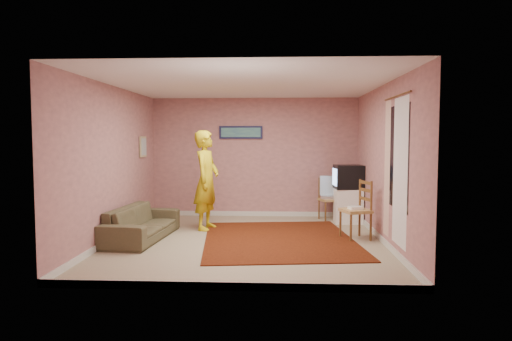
{
  "coord_description": "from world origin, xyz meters",
  "views": [
    {
      "loc": [
        0.52,
        -7.52,
        1.72
      ],
      "look_at": [
        0.12,
        0.6,
        1.15
      ],
      "focal_mm": 32.0,
      "sensor_mm": 36.0,
      "label": 1
    }
  ],
  "objects_px": {
    "chair_b": "(356,203)",
    "person": "(207,180)",
    "crt_tv": "(348,177)",
    "sofa": "(142,223)",
    "chair_a": "(330,194)",
    "tv_cabinet": "(348,206)"
  },
  "relations": [
    {
      "from": "crt_tv",
      "to": "sofa",
      "type": "relative_size",
      "value": 0.31
    },
    {
      "from": "chair_a",
      "to": "sofa",
      "type": "relative_size",
      "value": 0.26
    },
    {
      "from": "crt_tv",
      "to": "sofa",
      "type": "height_order",
      "value": "crt_tv"
    },
    {
      "from": "chair_a",
      "to": "person",
      "type": "bearing_deg",
      "value": -174.77
    },
    {
      "from": "chair_a",
      "to": "sofa",
      "type": "distance_m",
      "value": 3.97
    },
    {
      "from": "chair_b",
      "to": "person",
      "type": "height_order",
      "value": "person"
    },
    {
      "from": "chair_b",
      "to": "person",
      "type": "bearing_deg",
      "value": -123.35
    },
    {
      "from": "person",
      "to": "crt_tv",
      "type": "bearing_deg",
      "value": -62.03
    },
    {
      "from": "crt_tv",
      "to": "chair_b",
      "type": "xyz_separation_m",
      "value": [
        -0.1,
        -1.53,
        -0.32
      ]
    },
    {
      "from": "crt_tv",
      "to": "chair_b",
      "type": "height_order",
      "value": "crt_tv"
    },
    {
      "from": "chair_a",
      "to": "person",
      "type": "xyz_separation_m",
      "value": [
        -2.44,
        -1.11,
        0.39
      ]
    },
    {
      "from": "tv_cabinet",
      "to": "chair_a",
      "type": "xyz_separation_m",
      "value": [
        -0.34,
        0.3,
        0.19
      ]
    },
    {
      "from": "crt_tv",
      "to": "person",
      "type": "xyz_separation_m",
      "value": [
        -2.77,
        -0.81,
        -0.0
      ]
    },
    {
      "from": "sofa",
      "to": "chair_a",
      "type": "bearing_deg",
      "value": -54.76
    },
    {
      "from": "sofa",
      "to": "person",
      "type": "distance_m",
      "value": 1.48
    },
    {
      "from": "tv_cabinet",
      "to": "sofa",
      "type": "height_order",
      "value": "tv_cabinet"
    },
    {
      "from": "crt_tv",
      "to": "chair_a",
      "type": "height_order",
      "value": "crt_tv"
    },
    {
      "from": "chair_a",
      "to": "tv_cabinet",
      "type": "bearing_deg",
      "value": -60.16
    },
    {
      "from": "tv_cabinet",
      "to": "chair_b",
      "type": "bearing_deg",
      "value": -94.03
    },
    {
      "from": "chair_a",
      "to": "crt_tv",
      "type": "bearing_deg",
      "value": -60.68
    },
    {
      "from": "chair_a",
      "to": "chair_b",
      "type": "relative_size",
      "value": 0.89
    },
    {
      "from": "tv_cabinet",
      "to": "sofa",
      "type": "relative_size",
      "value": 0.36
    }
  ]
}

